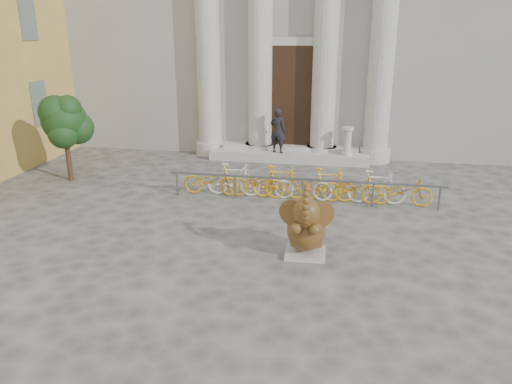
% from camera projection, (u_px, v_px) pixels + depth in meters
% --- Properties ---
extents(ground, '(80.00, 80.00, 0.00)m').
position_uv_depth(ground, '(236.00, 275.00, 10.36)').
color(ground, '#474442').
rests_on(ground, ground).
extents(classical_building, '(22.00, 10.70, 12.00)m').
position_uv_depth(classical_building, '(306.00, 0.00, 22.37)').
color(classical_building, gray).
rests_on(classical_building, ground).
extents(entrance_steps, '(6.00, 1.20, 0.36)m').
position_uv_depth(entrance_steps, '(289.00, 155.00, 19.07)').
color(entrance_steps, '#A8A59E').
rests_on(entrance_steps, ground).
extents(elephant_statue, '(1.20, 1.33, 1.79)m').
position_uv_depth(elephant_statue, '(306.00, 229.00, 11.02)').
color(elephant_statue, '#A8A59E').
rests_on(elephant_statue, ground).
extents(bike_rack, '(8.00, 0.53, 1.00)m').
position_uv_depth(bike_rack, '(303.00, 183.00, 14.64)').
color(bike_rack, slate).
rests_on(bike_rack, ground).
extents(tree, '(1.63, 1.49, 2.83)m').
position_uv_depth(tree, '(65.00, 121.00, 16.02)').
color(tree, '#332114').
rests_on(tree, ground).
extents(pedestrian, '(0.70, 0.56, 1.67)m').
position_uv_depth(pedestrian, '(278.00, 131.00, 18.48)').
color(pedestrian, black).
rests_on(pedestrian, entrance_steps).
extents(balustrade_post, '(0.43, 0.43, 1.05)m').
position_uv_depth(balustrade_post, '(347.00, 142.00, 18.21)').
color(balustrade_post, '#A8A59E').
rests_on(balustrade_post, entrance_steps).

